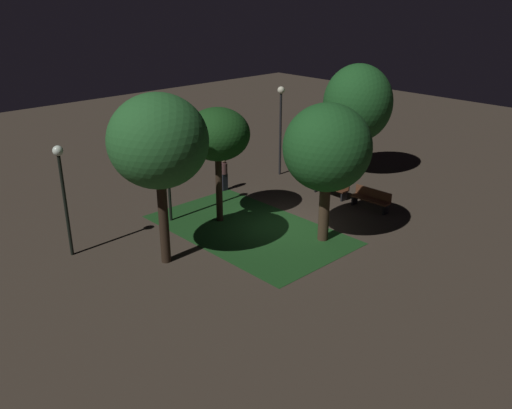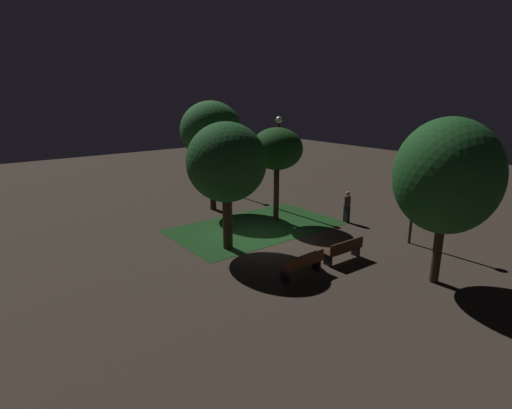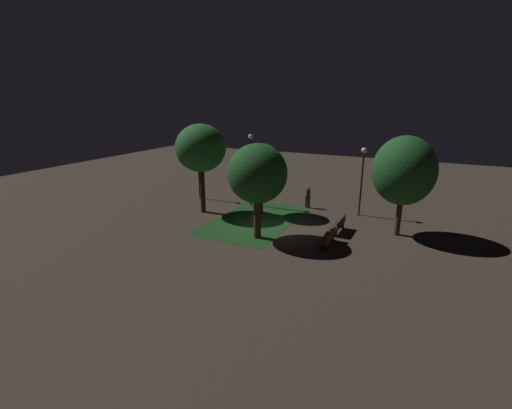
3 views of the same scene
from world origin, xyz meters
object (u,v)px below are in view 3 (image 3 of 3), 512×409
at_px(tree_right_canopy, 404,171).
at_px(tree_back_right, 201,148).
at_px(lamp_post_plaza_east, 251,159).
at_px(lamp_post_path_center, 198,163).
at_px(tree_near_wall, 261,160).
at_px(lamp_post_plaza_west, 362,170).
at_px(pedestrian, 308,196).
at_px(bench_by_lamp, 339,225).
at_px(tree_left_canopy, 257,174).
at_px(bench_corner, 329,237).

bearing_deg(tree_right_canopy, tree_back_right, 95.81).
xyz_separation_m(lamp_post_plaza_east, lamp_post_path_center, (-0.11, 4.41, -0.61)).
height_order(tree_near_wall, lamp_post_plaza_east, lamp_post_plaza_east).
height_order(tree_back_right, tree_right_canopy, tree_back_right).
relative_size(lamp_post_plaza_west, pedestrian, 2.81).
distance_m(tree_right_canopy, pedestrian, 7.45).
xyz_separation_m(tree_right_canopy, lamp_post_plaza_west, (2.69, 2.64, -0.65)).
bearing_deg(lamp_post_plaza_east, lamp_post_plaza_west, -81.90).
bearing_deg(bench_by_lamp, tree_back_right, 90.93).
relative_size(tree_back_right, lamp_post_path_center, 1.46).
distance_m(tree_right_canopy, lamp_post_plaza_west, 3.83).
bearing_deg(tree_left_canopy, tree_near_wall, 22.59).
bearing_deg(tree_left_canopy, lamp_post_path_center, 54.57).
height_order(bench_by_lamp, lamp_post_plaza_west, lamp_post_plaza_west).
bearing_deg(bench_by_lamp, lamp_post_path_center, 77.17).
bearing_deg(tree_left_canopy, bench_corner, -81.54).
height_order(bench_corner, bench_by_lamp, same).
distance_m(bench_corner, tree_back_right, 10.31).
relative_size(bench_by_lamp, lamp_post_plaza_east, 0.35).
bearing_deg(bench_corner, bench_by_lamp, -0.00).
relative_size(tree_near_wall, lamp_post_path_center, 1.15).
height_order(tree_back_right, lamp_post_path_center, tree_back_right).
bearing_deg(tree_near_wall, lamp_post_plaza_east, 46.61).
height_order(lamp_post_plaza_east, pedestrian, lamp_post_plaza_east).
bearing_deg(tree_right_canopy, lamp_post_plaza_east, 80.98).
bearing_deg(pedestrian, tree_left_canopy, 173.77).
distance_m(tree_left_canopy, lamp_post_path_center, 9.36).
bearing_deg(lamp_post_plaza_west, pedestrian, 87.88).
relative_size(tree_right_canopy, lamp_post_plaza_east, 1.10).
bearing_deg(tree_near_wall, bench_corner, -122.14).
relative_size(tree_left_canopy, lamp_post_path_center, 1.29).
xyz_separation_m(lamp_post_plaza_west, pedestrian, (0.13, 3.63, -2.22)).
bearing_deg(lamp_post_path_center, tree_left_canopy, -125.43).
distance_m(bench_by_lamp, lamp_post_plaza_east, 8.16).
bearing_deg(tree_left_canopy, lamp_post_plaza_west, -33.51).
distance_m(bench_by_lamp, tree_left_canopy, 5.75).
distance_m(bench_corner, lamp_post_path_center, 12.71).
xyz_separation_m(tree_back_right, pedestrian, (4.09, -6.15, -3.51)).
relative_size(tree_left_canopy, lamp_post_plaza_east, 1.03).
xyz_separation_m(tree_left_canopy, pedestrian, (6.73, -0.73, -2.78)).
relative_size(bench_by_lamp, lamp_post_path_center, 0.44).
relative_size(tree_back_right, lamp_post_plaza_east, 1.16).
bearing_deg(tree_right_canopy, tree_near_wall, 88.54).
bearing_deg(bench_by_lamp, lamp_post_plaza_east, 68.98).
bearing_deg(lamp_post_path_center, lamp_post_plaza_west, -84.36).
relative_size(lamp_post_plaza_west, lamp_post_plaza_east, 0.88).
distance_m(lamp_post_plaza_west, lamp_post_path_center, 12.03).
height_order(tree_left_canopy, lamp_post_plaza_east, tree_left_canopy).
height_order(bench_by_lamp, pedestrian, pedestrian).
height_order(tree_back_right, lamp_post_plaza_west, tree_back_right).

